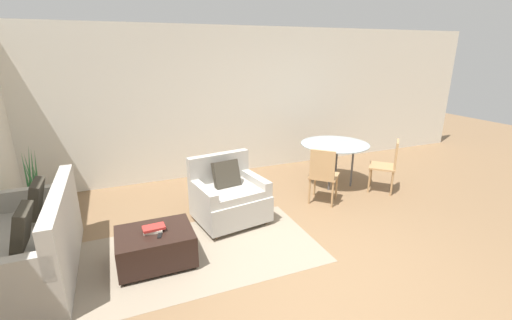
# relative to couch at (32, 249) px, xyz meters

# --- Properties ---
(ground_plane) EXTENTS (20.00, 20.00, 0.00)m
(ground_plane) POSITION_rel_couch_xyz_m (2.81, -1.08, -0.32)
(ground_plane) COLOR brown
(wall_back) EXTENTS (12.00, 0.06, 2.75)m
(wall_back) POSITION_rel_couch_xyz_m (2.81, 2.40, 1.05)
(wall_back) COLOR silver
(wall_back) RESTS_ON ground_plane
(area_rug) EXTENTS (2.76, 1.58, 0.01)m
(area_rug) POSITION_rel_couch_xyz_m (1.77, -0.25, -0.32)
(area_rug) COLOR gray
(area_rug) RESTS_ON ground_plane
(couch) EXTENTS (0.89, 1.80, 0.94)m
(couch) POSITION_rel_couch_xyz_m (0.00, 0.00, 0.00)
(couch) COLOR #B2ADA3
(couch) RESTS_ON ground_plane
(armchair) EXTENTS (1.04, 0.94, 0.91)m
(armchair) POSITION_rel_couch_xyz_m (2.31, 0.41, 0.04)
(armchair) COLOR #B2ADA3
(armchair) RESTS_ON ground_plane
(ottoman) EXTENTS (0.83, 0.64, 0.40)m
(ottoman) POSITION_rel_couch_xyz_m (1.22, -0.27, -0.10)
(ottoman) COLOR black
(ottoman) RESTS_ON ground_plane
(book_stack) EXTENTS (0.25, 0.18, 0.06)m
(book_stack) POSITION_rel_couch_xyz_m (1.22, -0.25, 0.11)
(book_stack) COLOR beige
(book_stack) RESTS_ON ottoman
(tv_remote_primary) EXTENTS (0.07, 0.14, 0.01)m
(tv_remote_primary) POSITION_rel_couch_xyz_m (1.27, -0.37, 0.08)
(tv_remote_primary) COLOR black
(tv_remote_primary) RESTS_ON ottoman
(potted_plant) EXTENTS (0.33, 0.33, 1.10)m
(potted_plant) POSITION_rel_couch_xyz_m (-0.17, 1.41, -0.05)
(potted_plant) COLOR brown
(potted_plant) RESTS_ON ground_plane
(dining_table) EXTENTS (1.19, 1.19, 0.75)m
(dining_table) POSITION_rel_couch_xyz_m (4.49, 1.03, 0.35)
(dining_table) COLOR #99A8AD
(dining_table) RESTS_ON ground_plane
(dining_chair_near_left) EXTENTS (0.59, 0.59, 0.90)m
(dining_chair_near_left) POSITION_rel_couch_xyz_m (3.84, 0.38, 0.19)
(dining_chair_near_left) COLOR tan
(dining_chair_near_left) RESTS_ON ground_plane
(dining_chair_near_right) EXTENTS (0.59, 0.59, 0.90)m
(dining_chair_near_right) POSITION_rel_couch_xyz_m (5.14, 0.38, 0.19)
(dining_chair_near_right) COLOR tan
(dining_chair_near_right) RESTS_ON ground_plane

